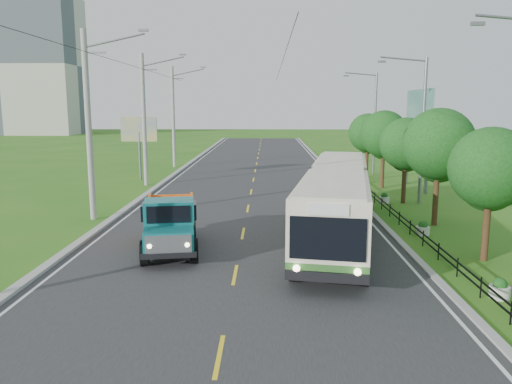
{
  "coord_description": "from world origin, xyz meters",
  "views": [
    {
      "loc": [
        1.16,
        -17.33,
        6.03
      ],
      "look_at": [
        0.61,
        6.85,
        1.9
      ],
      "focal_mm": 35.0,
      "sensor_mm": 36.0,
      "label": 1
    }
  ],
  "objects_px": {
    "streetlight_far": "(373,120)",
    "billboard_right": "(419,116)",
    "tree_third": "(439,148)",
    "streetlight_mid": "(421,125)",
    "pole_far": "(174,116)",
    "tree_fifth": "(384,137)",
    "tree_fourth": "(406,147)",
    "planter_far": "(361,180)",
    "planter_mid": "(384,199)",
    "pole_near": "(89,125)",
    "billboard_left": "(139,133)",
    "bus": "(337,196)",
    "dump_truck": "(170,220)",
    "tree_second": "(490,172)",
    "tree_back": "(368,135)",
    "planter_front": "(500,289)",
    "planter_near": "(423,229)",
    "pole_mid": "(145,119)"
  },
  "relations": [
    {
      "from": "planter_front",
      "to": "planter_near",
      "type": "relative_size",
      "value": 1.0
    },
    {
      "from": "pole_mid",
      "to": "planter_mid",
      "type": "distance_m",
      "value": 18.88
    },
    {
      "from": "streetlight_far",
      "to": "dump_truck",
      "type": "relative_size",
      "value": 1.56
    },
    {
      "from": "planter_front",
      "to": "bus",
      "type": "distance_m",
      "value": 9.02
    },
    {
      "from": "pole_mid",
      "to": "dump_truck",
      "type": "bearing_deg",
      "value": -73.43
    },
    {
      "from": "streetlight_far",
      "to": "billboard_right",
      "type": "bearing_deg",
      "value": -78.29
    },
    {
      "from": "tree_fifth",
      "to": "planter_mid",
      "type": "height_order",
      "value": "tree_fifth"
    },
    {
      "from": "tree_back",
      "to": "streetlight_far",
      "type": "bearing_deg",
      "value": 67.08
    },
    {
      "from": "streetlight_far",
      "to": "pole_near",
      "type": "bearing_deg",
      "value": -134.86
    },
    {
      "from": "pole_far",
      "to": "tree_second",
      "type": "relative_size",
      "value": 1.89
    },
    {
      "from": "tree_second",
      "to": "tree_fifth",
      "type": "height_order",
      "value": "tree_fifth"
    },
    {
      "from": "planter_mid",
      "to": "tree_fifth",
      "type": "bearing_deg",
      "value": 78.44
    },
    {
      "from": "tree_second",
      "to": "streetlight_mid",
      "type": "height_order",
      "value": "streetlight_mid"
    },
    {
      "from": "pole_far",
      "to": "tree_second",
      "type": "height_order",
      "value": "pole_far"
    },
    {
      "from": "planter_front",
      "to": "dump_truck",
      "type": "relative_size",
      "value": 0.12
    },
    {
      "from": "tree_second",
      "to": "streetlight_far",
      "type": "distance_m",
      "value": 25.91
    },
    {
      "from": "pole_near",
      "to": "billboard_left",
      "type": "xyz_separation_m",
      "value": [
        -1.24,
        15.0,
        -1.23
      ]
    },
    {
      "from": "tree_second",
      "to": "billboard_left",
      "type": "distance_m",
      "value": 29.2
    },
    {
      "from": "streetlight_mid",
      "to": "planter_far",
      "type": "relative_size",
      "value": 13.54
    },
    {
      "from": "planter_far",
      "to": "billboard_right",
      "type": "bearing_deg",
      "value": -28.39
    },
    {
      "from": "planter_mid",
      "to": "bus",
      "type": "relative_size",
      "value": 0.04
    },
    {
      "from": "bus",
      "to": "dump_truck",
      "type": "xyz_separation_m",
      "value": [
        -7.41,
        -2.73,
        -0.59
      ]
    },
    {
      "from": "tree_fourth",
      "to": "planter_far",
      "type": "bearing_deg",
      "value": 99.08
    },
    {
      "from": "streetlight_far",
      "to": "planter_mid",
      "type": "bearing_deg",
      "value": -98.3
    },
    {
      "from": "streetlight_mid",
      "to": "billboard_right",
      "type": "xyz_separation_m",
      "value": [
        1.66,
        6.0,
        0.44
      ]
    },
    {
      "from": "billboard_right",
      "to": "dump_truck",
      "type": "distance_m",
      "value": 23.1
    },
    {
      "from": "billboard_right",
      "to": "streetlight_far",
      "type": "bearing_deg",
      "value": 101.71
    },
    {
      "from": "tree_third",
      "to": "tree_second",
      "type": "bearing_deg",
      "value": -90.0
    },
    {
      "from": "tree_third",
      "to": "streetlight_mid",
      "type": "bearing_deg",
      "value": 82.36
    },
    {
      "from": "planter_front",
      "to": "planter_mid",
      "type": "distance_m",
      "value": 16.0
    },
    {
      "from": "tree_third",
      "to": "planter_mid",
      "type": "distance_m",
      "value": 7.04
    },
    {
      "from": "pole_far",
      "to": "streetlight_far",
      "type": "bearing_deg",
      "value": -14.81
    },
    {
      "from": "tree_fourth",
      "to": "pole_near",
      "type": "bearing_deg",
      "value": -164.16
    },
    {
      "from": "billboard_right",
      "to": "streetlight_mid",
      "type": "bearing_deg",
      "value": -105.44
    },
    {
      "from": "tree_back",
      "to": "streetlight_far",
      "type": "relative_size",
      "value": 0.61
    },
    {
      "from": "pole_far",
      "to": "dump_truck",
      "type": "distance_m",
      "value": 30.58
    },
    {
      "from": "tree_fifth",
      "to": "billboard_right",
      "type": "relative_size",
      "value": 0.79
    },
    {
      "from": "pole_far",
      "to": "dump_truck",
      "type": "height_order",
      "value": "pole_far"
    },
    {
      "from": "planter_mid",
      "to": "streetlight_far",
      "type": "bearing_deg",
      "value": 81.7
    },
    {
      "from": "planter_mid",
      "to": "planter_near",
      "type": "bearing_deg",
      "value": -90.0
    },
    {
      "from": "pole_near",
      "to": "tree_fourth",
      "type": "xyz_separation_m",
      "value": [
        18.12,
        5.14,
        -1.51
      ]
    },
    {
      "from": "dump_truck",
      "to": "billboard_left",
      "type": "bearing_deg",
      "value": 97.8
    },
    {
      "from": "streetlight_mid",
      "to": "planter_mid",
      "type": "height_order",
      "value": "streetlight_mid"
    },
    {
      "from": "planter_far",
      "to": "dump_truck",
      "type": "distance_m",
      "value": 22.15
    },
    {
      "from": "bus",
      "to": "tree_third",
      "type": "bearing_deg",
      "value": 32.99
    },
    {
      "from": "tree_back",
      "to": "streetlight_mid",
      "type": "xyz_separation_m",
      "value": [
        0.79,
        -12.14,
        1.25
      ]
    },
    {
      "from": "planter_far",
      "to": "bus",
      "type": "bearing_deg",
      "value": -104.35
    },
    {
      "from": "streetlight_far",
      "to": "tree_back",
      "type": "bearing_deg",
      "value": -112.92
    },
    {
      "from": "planter_mid",
      "to": "billboard_left",
      "type": "bearing_deg",
      "value": 151.08
    },
    {
      "from": "planter_mid",
      "to": "bus",
      "type": "distance_m",
      "value": 9.28
    }
  ]
}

